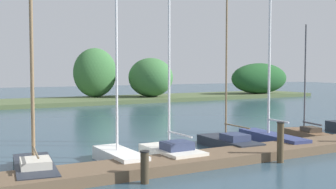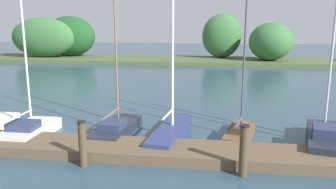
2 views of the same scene
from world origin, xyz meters
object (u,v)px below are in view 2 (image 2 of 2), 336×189
at_px(sailboat_8, 240,131).
at_px(mooring_piling_4, 244,151).
at_px(mooring_piling_3, 83,144).
at_px(sailboat_6, 117,126).
at_px(sailboat_5, 30,128).
at_px(sailboat_9, 324,136).
at_px(sailboat_7, 172,127).

height_order(sailboat_8, mooring_piling_4, sailboat_8).
bearing_deg(mooring_piling_3, sailboat_6, 87.80).
bearing_deg(mooring_piling_4, mooring_piling_3, -179.85).
bearing_deg(sailboat_5, sailboat_6, -75.94).
height_order(sailboat_6, mooring_piling_4, sailboat_6).
xyz_separation_m(sailboat_9, mooring_piling_3, (-8.08, -2.89, 0.33)).
xyz_separation_m(sailboat_9, mooring_piling_4, (-3.12, -2.87, 0.37)).
bearing_deg(sailboat_5, mooring_piling_3, -126.94).
bearing_deg(sailboat_8, sailboat_9, -88.37).
xyz_separation_m(sailboat_6, sailboat_7, (2.29, -0.14, 0.10)).
bearing_deg(mooring_piling_4, sailboat_5, 163.72).
relative_size(sailboat_6, sailboat_9, 1.01).
relative_size(sailboat_6, mooring_piling_4, 5.14).
height_order(sailboat_5, mooring_piling_4, sailboat_5).
bearing_deg(sailboat_7, sailboat_8, -76.26).
height_order(sailboat_6, sailboat_8, sailboat_6).
bearing_deg(sailboat_6, sailboat_5, 107.52).
height_order(sailboat_8, mooring_piling_3, sailboat_8).
xyz_separation_m(sailboat_8, mooring_piling_4, (-0.15, -3.46, 0.50)).
bearing_deg(sailboat_8, sailboat_7, 110.15).
xyz_separation_m(sailboat_5, sailboat_7, (5.63, 0.71, 0.08)).
height_order(sailboat_5, sailboat_7, sailboat_7).
height_order(sailboat_5, sailboat_9, sailboat_9).
height_order(sailboat_5, sailboat_6, sailboat_6).
xyz_separation_m(sailboat_7, sailboat_8, (2.70, 0.35, -0.15)).
distance_m(sailboat_5, mooring_piling_3, 4.04).
xyz_separation_m(sailboat_6, mooring_piling_4, (4.84, -3.24, 0.46)).
height_order(sailboat_8, sailboat_9, sailboat_9).
bearing_deg(mooring_piling_3, sailboat_5, 143.28).
xyz_separation_m(sailboat_6, sailboat_9, (7.96, -0.37, 0.09)).
relative_size(sailboat_5, mooring_piling_4, 4.97).
relative_size(sailboat_8, mooring_piling_3, 3.75).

